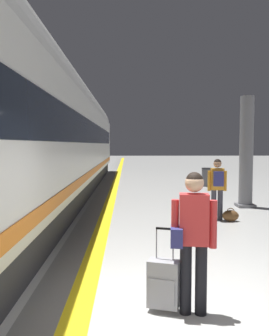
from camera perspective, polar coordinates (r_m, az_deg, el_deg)
ground_plane at (r=4.52m, az=4.66°, el=-23.17°), size 120.00×120.00×0.00m
safety_line_strip at (r=14.17m, az=-3.68°, el=-4.49°), size 0.36×80.00×0.01m
tactile_edge_band at (r=14.19m, az=-5.12°, el=-4.49°), size 0.67×80.00×0.01m
high_speed_train at (r=11.17m, az=-15.68°, el=6.01°), size 2.94×34.59×4.97m
traveller_foreground at (r=4.36m, az=9.29°, el=-10.20°), size 0.56×0.30×1.72m
rolling_suitcase_foreground at (r=4.59m, az=4.68°, el=-17.97°), size 0.43×0.33×1.03m
passenger_near at (r=9.84m, az=13.15°, el=-2.50°), size 0.52×0.33×1.66m
duffel_bag_near at (r=9.88m, az=15.15°, el=-7.39°), size 0.44×0.26×0.36m
platform_pillar at (r=12.10m, az=17.49°, el=2.10°), size 0.56×0.56×3.60m
waste_bin at (r=17.66m, az=11.44°, el=-1.43°), size 0.46×0.46×0.91m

